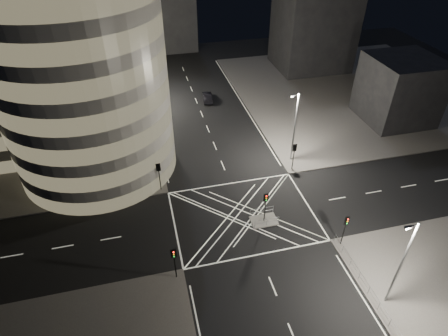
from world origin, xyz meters
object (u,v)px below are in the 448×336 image
object	(u,v)px
traffic_signal_fr	(294,152)
street_lamp_right_near	(401,262)
central_island	(264,221)
street_lamp_left_near	(147,132)
sedan	(207,97)
traffic_signal_fl	(159,172)
traffic_signal_nr	(346,225)
traffic_signal_island	(266,202)
street_lamp_left_far	(138,77)
street_lamp_right_far	(294,126)
traffic_signal_nl	(174,258)

from	to	relation	value
traffic_signal_fr	street_lamp_right_near	size ratio (longest dim) A/B	0.40
central_island	traffic_signal_fr	world-z (taller)	traffic_signal_fr
street_lamp_left_near	street_lamp_right_near	world-z (taller)	same
sedan	traffic_signal_fl	bearing A→B (deg)	71.35
street_lamp_left_near	traffic_signal_nr	bearing A→B (deg)	-45.87
traffic_signal_island	traffic_signal_nr	bearing A→B (deg)	-37.93
street_lamp_left_far	sedan	size ratio (longest dim) A/B	2.32
traffic_signal_nr	street_lamp_left_far	xyz separation A→B (m)	(-18.24, 36.80, 2.63)
street_lamp_right_far	sedan	world-z (taller)	street_lamp_right_far
traffic_signal_island	street_lamp_right_far	distance (m)	13.13
street_lamp_right_near	sedan	distance (m)	44.41
traffic_signal_island	traffic_signal_fl	bearing A→B (deg)	142.46
central_island	street_lamp_right_near	size ratio (longest dim) A/B	0.30
traffic_signal_fl	street_lamp_right_near	world-z (taller)	street_lamp_right_near
central_island	street_lamp_left_near	xyz separation A→B (m)	(-11.44, 13.50, 5.47)
traffic_signal_nr	street_lamp_right_far	distance (m)	16.03
traffic_signal_fr	traffic_signal_nr	bearing A→B (deg)	-90.00
street_lamp_right_near	sedan	size ratio (longest dim) A/B	2.32
street_lamp_left_far	street_lamp_right_far	size ratio (longest dim) A/B	1.00
street_lamp_right_near	street_lamp_left_near	bearing A→B (deg)	125.97
traffic_signal_fr	traffic_signal_island	bearing A→B (deg)	-129.33
traffic_signal_fr	street_lamp_right_far	distance (m)	3.48
traffic_signal_nl	traffic_signal_nr	world-z (taller)	same
traffic_signal_fr	street_lamp_right_near	bearing A→B (deg)	-88.25
traffic_signal_fl	sedan	distance (m)	25.21
traffic_signal_nr	traffic_signal_island	bearing A→B (deg)	142.07
street_lamp_left_near	traffic_signal_island	bearing A→B (deg)	-49.73
traffic_signal_nl	sedan	size ratio (longest dim) A/B	0.93
street_lamp_left_far	street_lamp_right_near	bearing A→B (deg)	-66.79
traffic_signal_nl	traffic_signal_fl	bearing A→B (deg)	90.00
traffic_signal_nl	street_lamp_left_far	size ratio (longest dim) A/B	0.40
traffic_signal_nl	sedan	bearing A→B (deg)	73.51
traffic_signal_nr	traffic_signal_island	xyz separation A→B (m)	(-6.80, 5.30, 0.00)
traffic_signal_fl	traffic_signal_nl	size ratio (longest dim) A/B	1.00
street_lamp_left_near	street_lamp_right_near	bearing A→B (deg)	-54.03
traffic_signal_island	street_lamp_left_near	world-z (taller)	street_lamp_left_near
street_lamp_left_far	street_lamp_right_far	xyz separation A→B (m)	(18.87, -21.00, 0.00)
central_island	traffic_signal_fl	bearing A→B (deg)	142.46
street_lamp_right_near	traffic_signal_fl	bearing A→B (deg)	131.24
traffic_signal_nl	traffic_signal_nr	distance (m)	17.60
central_island	street_lamp_right_near	bearing A→B (deg)	-59.25
traffic_signal_fl	traffic_signal_nr	size ratio (longest dim) A/B	1.00
traffic_signal_fl	street_lamp_right_near	xyz separation A→B (m)	(18.24, -20.80, 2.63)
street_lamp_left_far	traffic_signal_nl	bearing A→B (deg)	-89.01
traffic_signal_fr	street_lamp_left_near	world-z (taller)	street_lamp_left_near
street_lamp_left_near	street_lamp_right_far	distance (m)	19.11
traffic_signal_fr	street_lamp_right_near	xyz separation A→B (m)	(0.64, -20.80, 2.63)
traffic_signal_nl	traffic_signal_island	bearing A→B (deg)	26.14
central_island	traffic_signal_fl	world-z (taller)	traffic_signal_fl
traffic_signal_fr	sedan	size ratio (longest dim) A/B	0.93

